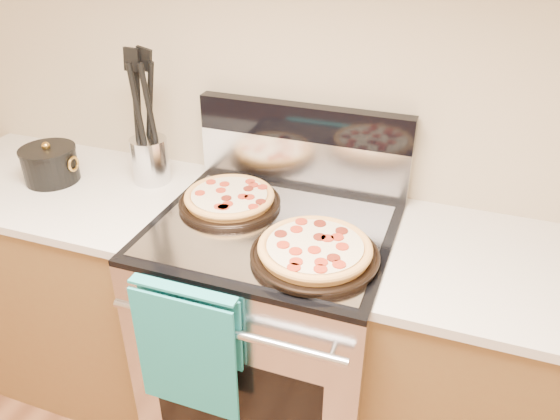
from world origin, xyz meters
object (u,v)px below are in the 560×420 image
(utensil_crock, at_px, (150,160))
(saucepan, at_px, (50,166))
(pepperoni_pizza_front, at_px, (315,251))
(range_body, at_px, (273,336))
(pepperoni_pizza_back, at_px, (230,199))

(utensil_crock, relative_size, saucepan, 0.86)
(pepperoni_pizza_front, xyz_separation_m, utensil_crock, (-0.72, 0.29, 0.04))
(utensil_crock, xyz_separation_m, saucepan, (-0.35, -0.12, -0.02))
(pepperoni_pizza_front, relative_size, utensil_crock, 2.20)
(saucepan, bearing_deg, range_body, -2.59)
(range_body, relative_size, pepperoni_pizza_front, 2.44)
(saucepan, bearing_deg, utensil_crock, 19.47)
(range_body, distance_m, utensil_crock, 0.78)
(range_body, bearing_deg, saucepan, 177.41)
(range_body, relative_size, pepperoni_pizza_back, 2.66)
(pepperoni_pizza_back, relative_size, utensil_crock, 2.02)
(pepperoni_pizza_back, bearing_deg, range_body, -21.25)
(pepperoni_pizza_back, xyz_separation_m, pepperoni_pizza_front, (0.36, -0.20, 0.00))
(range_body, xyz_separation_m, pepperoni_pizza_back, (-0.18, 0.07, 0.50))
(pepperoni_pizza_back, bearing_deg, pepperoni_pizza_front, -29.05)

